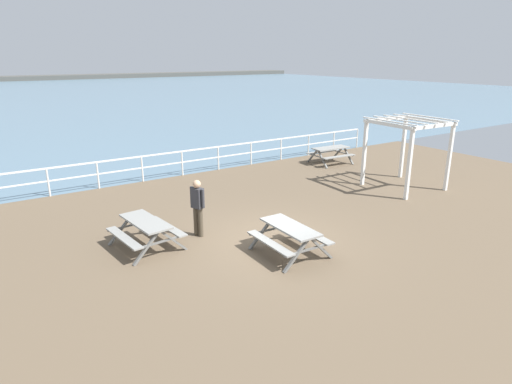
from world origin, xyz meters
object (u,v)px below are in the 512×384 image
at_px(picnic_table_near_left, 331,151).
at_px(picnic_table_mid_centre, 146,227).
at_px(picnic_table_near_right, 290,233).
at_px(visitor, 198,204).
at_px(lattice_pergola, 408,137).

distance_m(picnic_table_near_left, picnic_table_mid_centre, 11.61).
height_order(picnic_table_near_left, picnic_table_near_right, same).
relative_size(visitor, lattice_pergola, 0.61).
relative_size(picnic_table_near_right, picnic_table_mid_centre, 0.94).
distance_m(picnic_table_near_left, visitor, 10.24).
xyz_separation_m(picnic_table_near_right, lattice_pergola, (7.40, 2.27, 1.41)).
distance_m(picnic_table_near_left, picnic_table_near_right, 10.35).
xyz_separation_m(picnic_table_mid_centre, lattice_pergola, (10.36, -0.17, 1.41)).
height_order(picnic_table_near_left, picnic_table_mid_centre, same).
height_order(picnic_table_mid_centre, visitor, visitor).
relative_size(picnic_table_near_left, picnic_table_near_right, 1.04).
height_order(picnic_table_near_right, visitor, visitor).
bearing_deg(picnic_table_near_right, picnic_table_near_left, -47.64).
bearing_deg(picnic_table_near_left, lattice_pergola, -90.79).
bearing_deg(lattice_pergola, picnic_table_near_right, -160.12).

